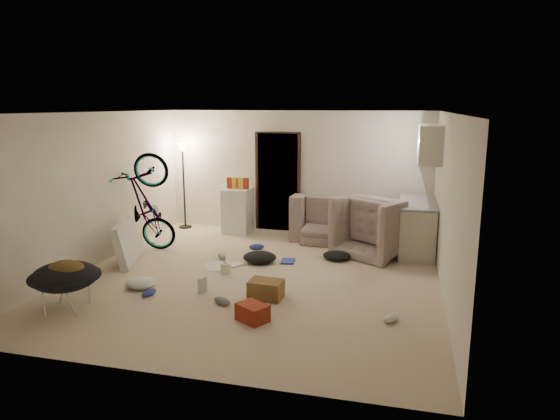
% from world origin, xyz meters
% --- Properties ---
extents(floor, '(5.50, 6.00, 0.02)m').
position_xyz_m(floor, '(0.00, 0.00, -0.01)').
color(floor, beige).
rests_on(floor, ground).
extents(ceiling, '(5.50, 6.00, 0.02)m').
position_xyz_m(ceiling, '(0.00, 0.00, 2.51)').
color(ceiling, white).
rests_on(ceiling, wall_back).
extents(wall_back, '(5.50, 0.02, 2.50)m').
position_xyz_m(wall_back, '(0.00, 3.01, 1.25)').
color(wall_back, silver).
rests_on(wall_back, floor).
extents(wall_front, '(5.50, 0.02, 2.50)m').
position_xyz_m(wall_front, '(0.00, -3.01, 1.25)').
color(wall_front, silver).
rests_on(wall_front, floor).
extents(wall_left, '(0.02, 6.00, 2.50)m').
position_xyz_m(wall_left, '(-2.76, 0.00, 1.25)').
color(wall_left, silver).
rests_on(wall_left, floor).
extents(wall_right, '(0.02, 6.00, 2.50)m').
position_xyz_m(wall_right, '(2.76, 0.00, 1.25)').
color(wall_right, silver).
rests_on(wall_right, floor).
extents(doorway, '(0.85, 0.10, 2.04)m').
position_xyz_m(doorway, '(-0.40, 2.97, 1.02)').
color(doorway, black).
rests_on(doorway, floor).
extents(door_trim, '(0.97, 0.04, 2.10)m').
position_xyz_m(door_trim, '(-0.40, 2.94, 1.02)').
color(door_trim, '#362012').
rests_on(door_trim, floor).
extents(floor_lamp, '(0.28, 0.28, 1.81)m').
position_xyz_m(floor_lamp, '(-2.40, 2.65, 1.31)').
color(floor_lamp, black).
rests_on(floor_lamp, floor).
extents(kitchen_counter, '(0.60, 1.50, 0.88)m').
position_xyz_m(kitchen_counter, '(2.43, 2.00, 0.44)').
color(kitchen_counter, beige).
rests_on(kitchen_counter, floor).
extents(counter_top, '(0.64, 1.54, 0.04)m').
position_xyz_m(counter_top, '(2.43, 2.00, 0.90)').
color(counter_top, gray).
rests_on(counter_top, kitchen_counter).
extents(kitchen_uppers, '(0.38, 1.40, 0.65)m').
position_xyz_m(kitchen_uppers, '(2.56, 2.00, 1.95)').
color(kitchen_uppers, beige).
rests_on(kitchen_uppers, wall_right).
extents(sofa, '(2.32, 1.00, 0.67)m').
position_xyz_m(sofa, '(1.21, 2.45, 0.33)').
color(sofa, '#3A4139').
rests_on(sofa, floor).
extents(armchair, '(1.53, 1.49, 0.76)m').
position_xyz_m(armchair, '(1.79, 1.77, 0.38)').
color(armchair, '#3A4139').
rests_on(armchair, floor).
extents(bicycle, '(1.92, 1.04, 1.06)m').
position_xyz_m(bicycle, '(-2.30, 0.84, 0.48)').
color(bicycle, black).
rests_on(bicycle, floor).
extents(book_asset, '(0.28, 0.26, 0.02)m').
position_xyz_m(book_asset, '(-0.56, -0.95, 0.01)').
color(book_asset, maroon).
rests_on(book_asset, floor).
extents(mini_fridge, '(0.57, 0.57, 0.92)m').
position_xyz_m(mini_fridge, '(-1.16, 2.55, 0.46)').
color(mini_fridge, white).
rests_on(mini_fridge, floor).
extents(snack_box_0, '(0.11, 0.08, 0.30)m').
position_xyz_m(snack_box_0, '(-1.33, 2.55, 1.00)').
color(snack_box_0, maroon).
rests_on(snack_box_0, mini_fridge).
extents(snack_box_1, '(0.11, 0.09, 0.30)m').
position_xyz_m(snack_box_1, '(-1.21, 2.55, 1.00)').
color(snack_box_1, orange).
rests_on(snack_box_1, mini_fridge).
extents(snack_box_2, '(0.11, 0.09, 0.30)m').
position_xyz_m(snack_box_2, '(-1.09, 2.55, 1.00)').
color(snack_box_2, gold).
rests_on(snack_box_2, mini_fridge).
extents(snack_box_3, '(0.12, 0.10, 0.30)m').
position_xyz_m(snack_box_3, '(-0.97, 2.55, 1.00)').
color(snack_box_3, maroon).
rests_on(snack_box_3, mini_fridge).
extents(saucer_chair, '(0.90, 0.90, 0.64)m').
position_xyz_m(saucer_chair, '(-1.99, -1.86, 0.38)').
color(saucer_chair, silver).
rests_on(saucer_chair, floor).
extents(hoodie, '(0.48, 0.40, 0.22)m').
position_xyz_m(hoodie, '(-1.94, -1.89, 0.57)').
color(hoodie, brown).
rests_on(hoodie, saucer_chair).
extents(sofa_drape, '(0.61, 0.52, 0.28)m').
position_xyz_m(sofa_drape, '(0.26, 2.45, 0.54)').
color(sofa_drape, black).
rests_on(sofa_drape, sofa).
extents(tv_box, '(0.55, 1.09, 0.71)m').
position_xyz_m(tv_box, '(-2.30, 0.16, 0.35)').
color(tv_box, silver).
rests_on(tv_box, floor).
extents(drink_case_a, '(0.47, 0.35, 0.26)m').
position_xyz_m(drink_case_a, '(0.39, -0.84, 0.13)').
color(drink_case_a, brown).
rests_on(drink_case_a, floor).
extents(drink_case_b, '(0.46, 0.42, 0.21)m').
position_xyz_m(drink_case_b, '(0.43, -1.58, 0.11)').
color(drink_case_b, maroon).
rests_on(drink_case_b, floor).
extents(juicer, '(0.16, 0.16, 0.23)m').
position_xyz_m(juicer, '(-0.51, 0.02, 0.10)').
color(juicer, '#EDE7CD').
rests_on(juicer, floor).
extents(newspaper, '(0.66, 0.71, 0.01)m').
position_xyz_m(newspaper, '(-0.78, 0.34, 0.00)').
color(newspaper, beige).
rests_on(newspaper, floor).
extents(book_blue, '(0.26, 0.33, 0.03)m').
position_xyz_m(book_blue, '(0.32, 0.81, 0.02)').
color(book_blue, '#2A3B9A').
rests_on(book_blue, floor).
extents(book_white, '(0.31, 0.33, 0.02)m').
position_xyz_m(book_white, '(-0.49, 0.43, 0.01)').
color(book_white, silver).
rests_on(book_white, floor).
extents(shoe_0, '(0.30, 0.21, 0.10)m').
position_xyz_m(shoe_0, '(-0.41, 1.40, 0.05)').
color(shoe_0, '#2A3B9A').
rests_on(shoe_0, floor).
extents(shoe_1, '(0.25, 0.29, 0.10)m').
position_xyz_m(shoe_1, '(-0.82, 0.67, 0.05)').
color(shoe_1, slate).
rests_on(shoe_1, floor).
extents(shoe_2, '(0.18, 0.27, 0.09)m').
position_xyz_m(shoe_2, '(-1.21, -1.15, 0.05)').
color(shoe_2, '#2A3B9A').
rests_on(shoe_2, floor).
extents(shoe_3, '(0.31, 0.22, 0.11)m').
position_xyz_m(shoe_3, '(-0.11, -1.20, 0.05)').
color(shoe_3, slate).
rests_on(shoe_3, floor).
extents(shoe_4, '(0.26, 0.28, 0.10)m').
position_xyz_m(shoe_4, '(2.09, -1.21, 0.05)').
color(shoe_4, white).
rests_on(shoe_4, floor).
extents(clothes_lump_a, '(0.61, 0.53, 0.18)m').
position_xyz_m(clothes_lump_a, '(-0.14, 0.68, 0.09)').
color(clothes_lump_a, black).
rests_on(clothes_lump_a, floor).
extents(clothes_lump_b, '(0.49, 0.43, 0.14)m').
position_xyz_m(clothes_lump_b, '(1.10, 1.15, 0.07)').
color(clothes_lump_b, black).
rests_on(clothes_lump_b, floor).
extents(clothes_lump_c, '(0.55, 0.50, 0.14)m').
position_xyz_m(clothes_lump_c, '(-1.48, -0.89, 0.07)').
color(clothes_lump_c, silver).
rests_on(clothes_lump_c, floor).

